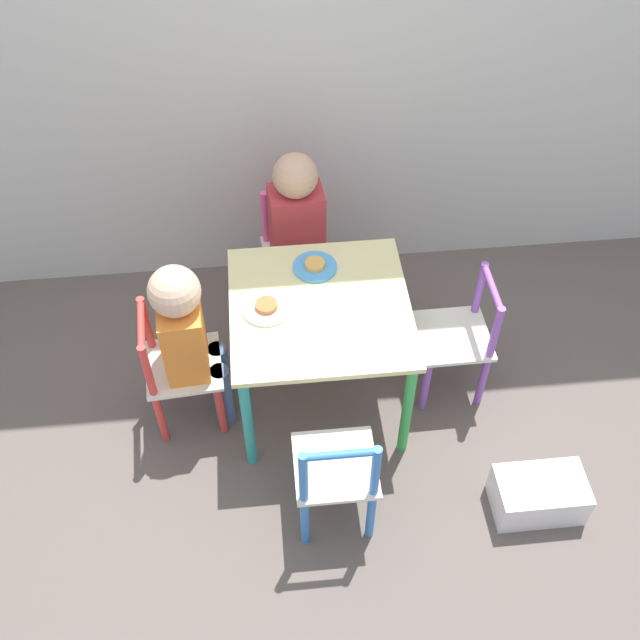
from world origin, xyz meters
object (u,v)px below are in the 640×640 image
object	(u,v)px
plate_back	(315,266)
child_back	(297,226)
chair_red	(178,370)
plate_left	(267,307)
kids_table	(320,320)
chair_blue	(336,475)
child_left	(188,333)
storage_bin	(538,495)
chair_purple	(458,338)
chair_pink	(296,255)

from	to	relation	value
plate_back	child_back	bearing A→B (deg)	98.79
chair_red	plate_left	xyz separation A→B (m)	(0.33, 0.04, 0.25)
kids_table	child_back	xyz separation A→B (m)	(-0.04, 0.44, 0.04)
chair_red	chair_blue	bearing A→B (deg)	-137.16
child_back	plate_left	world-z (taller)	child_back
child_left	storage_bin	size ratio (longest dim) A/B	2.46
child_back	chair_blue	bearing A→B (deg)	-92.88
chair_red	plate_back	distance (m)	0.60
chair_blue	storage_bin	xyz separation A→B (m)	(0.68, -0.04, -0.18)
chair_red	child_back	world-z (taller)	child_back
child_back	plate_back	world-z (taller)	child_back
chair_red	plate_back	world-z (taller)	same
child_left	plate_left	distance (m)	0.27
chair_purple	plate_back	size ratio (longest dim) A/B	3.38
plate_left	chair_red	bearing A→B (deg)	-173.53
chair_red	storage_bin	bearing A→B (deg)	-117.36
kids_table	chair_pink	size ratio (longest dim) A/B	1.16
plate_left	storage_bin	bearing A→B (deg)	-32.36
kids_table	plate_back	world-z (taller)	plate_back
storage_bin	kids_table	bearing A→B (deg)	141.35
kids_table	child_left	bearing A→B (deg)	-175.81
child_left	plate_left	xyz separation A→B (m)	(0.27, 0.03, 0.06)
child_left	plate_back	xyz separation A→B (m)	(0.44, 0.21, 0.06)
child_back	plate_left	xyz separation A→B (m)	(-0.14, -0.44, 0.04)
child_left	child_back	xyz separation A→B (m)	(0.40, 0.48, 0.02)
chair_red	child_left	xyz separation A→B (m)	(0.06, 0.00, 0.19)
child_left	child_back	bearing A→B (deg)	-44.40
chair_red	storage_bin	size ratio (longest dim) A/B	1.76
storage_bin	chair_purple	bearing A→B (deg)	107.61
child_back	plate_left	distance (m)	0.47
chair_purple	chair_blue	xyz separation A→B (m)	(-0.51, -0.51, 0.00)
chair_blue	kids_table	bearing A→B (deg)	-90.00
chair_pink	chair_blue	xyz separation A→B (m)	(0.05, -1.01, 0.00)
chair_purple	plate_left	distance (m)	0.73
chair_pink	plate_back	size ratio (longest dim) A/B	3.38
chair_red	child_left	world-z (taller)	child_left
chair_red	chair_pink	world-z (taller)	same
kids_table	storage_bin	bearing A→B (deg)	-38.65
chair_blue	child_back	world-z (taller)	child_back
chair_red	child_left	size ratio (longest dim) A/B	0.72
chair_purple	chair_pink	bearing A→B (deg)	-132.67
chair_purple	chair_blue	bearing A→B (deg)	-45.38
chair_red	plate_left	size ratio (longest dim) A/B	3.17
chair_blue	child_back	distance (m)	0.97
chair_red	chair_purple	size ratio (longest dim) A/B	1.00
child_back	child_left	bearing A→B (deg)	-135.49
chair_pink	storage_bin	xyz separation A→B (m)	(0.73, -1.05, -0.18)
chair_pink	storage_bin	size ratio (longest dim) A/B	1.76
plate_back	chair_blue	bearing A→B (deg)	-90.10
kids_table	storage_bin	size ratio (longest dim) A/B	2.04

